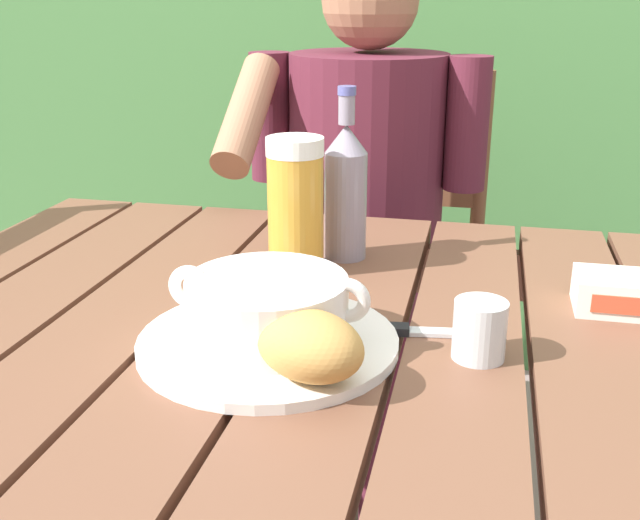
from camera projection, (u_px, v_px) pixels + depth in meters
The scene contains 11 objects.
dining_table at pixel (348, 389), 0.94m from camera, with size 1.24×0.85×0.74m.
chair_near_diner at pixel (374, 268), 1.80m from camera, with size 0.50×0.40×0.94m.
person_eating at pixel (362, 198), 1.55m from camera, with size 0.48×0.47×1.20m.
serving_plate at pixel (268, 342), 0.83m from camera, with size 0.29×0.29×0.01m.
soup_bowl at pixel (267, 307), 0.82m from camera, with size 0.23×0.18×0.08m.
bread_roll at pixel (310, 345), 0.73m from camera, with size 0.14×0.13×0.07m.
beer_glass at pixel (295, 206), 1.03m from camera, with size 0.08×0.08×0.19m.
beer_bottle at pixel (346, 189), 1.08m from camera, with size 0.06×0.06×0.25m.
water_glass_small at pixel (480, 330), 0.80m from camera, with size 0.06×0.06×0.06m.
butter_tub at pixel (619, 293), 0.92m from camera, with size 0.11×0.08×0.04m.
table_knife at pixel (407, 330), 0.86m from camera, with size 0.15×0.04×0.01m.
Camera 1 is at (0.15, -0.82, 1.11)m, focal length 42.30 mm.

